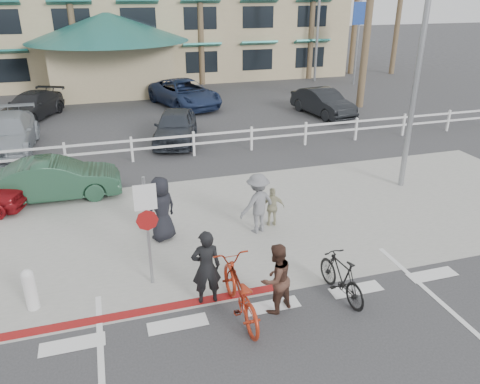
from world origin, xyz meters
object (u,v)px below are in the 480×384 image
object	(u,v)px
bike_black	(341,277)
car_white_sedan	(56,179)
bike_red	(239,292)
sign_post	(148,226)

from	to	relation	value
bike_black	car_white_sedan	xyz separation A→B (m)	(-6.11, 7.26, 0.15)
bike_red	bike_black	size ratio (longest dim) A/B	1.32
bike_black	car_white_sedan	size ratio (longest dim) A/B	0.42
bike_red	bike_black	distance (m)	2.28
car_white_sedan	bike_red	bearing A→B (deg)	-151.48
sign_post	bike_black	bearing A→B (deg)	-23.63
sign_post	car_white_sedan	distance (m)	6.07
sign_post	car_white_sedan	xyz separation A→B (m)	(-2.26, 5.58, -0.81)
bike_red	sign_post	bearing A→B (deg)	-47.77
sign_post	bike_red	bearing A→B (deg)	-46.50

